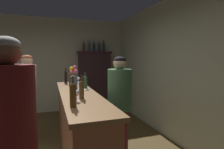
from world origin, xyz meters
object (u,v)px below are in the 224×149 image
wine_glass_front (77,94)px  display_bottle_midright (99,47)px  wine_bottle_rose (85,81)px  wine_bottle_chardonnay (82,89)px  display_cabinet (95,80)px  wine_glass_mid (78,79)px  display_bottle_center (94,47)px  wine_bottle_syrah (73,93)px  display_bottle_right (104,47)px  wine_bottle_pinot (66,76)px  flower_arrangement (74,78)px  cheese_plate (83,90)px  patron_in_navy (28,95)px  display_bottle_midleft (89,46)px  bar_counter (79,126)px  display_bottle_left (84,47)px  bartender (120,105)px  wine_bottle_malbec (71,78)px

wine_glass_front → display_bottle_midright: bearing=70.4°
wine_bottle_rose → wine_bottle_chardonnay: (-0.19, -0.79, 0.01)m
display_cabinet → display_bottle_midright: size_ratio=5.65×
wine_glass_mid → display_bottle_center: (0.70, 1.47, 0.77)m
wine_bottle_syrah → display_bottle_right: bearing=68.5°
wine_bottle_chardonnay → wine_bottle_pinot: wine_bottle_pinot is taller
flower_arrangement → cheese_plate: flower_arrangement is taller
cheese_plate → wine_bottle_rose: bearing=66.2°
wine_glass_front → patron_in_navy: bearing=115.7°
display_bottle_midleft → display_cabinet: bearing=0.0°
wine_glass_front → display_bottle_midright: size_ratio=0.45×
wine_bottle_rose → cheese_plate: bearing=-113.8°
bar_counter → display_bottle_left: display_bottle_left is taller
bar_counter → bartender: 0.73m
display_cabinet → bartender: (-0.29, -2.84, -0.04)m
display_bottle_midleft → display_bottle_center: (0.15, 0.00, -0.01)m
display_bottle_midright → display_bottle_right: 0.14m
wine_bottle_malbec → patron_in_navy: (-0.75, 0.15, -0.30)m
display_cabinet → cheese_plate: (-0.76, -2.38, 0.15)m
display_cabinet → wine_bottle_syrah: display_cabinet is taller
wine_bottle_rose → display_bottle_midright: 2.49m
cheese_plate → display_bottle_midright: 2.69m
wine_glass_mid → patron_in_navy: 1.02m
wine_bottle_syrah → wine_bottle_chardonnay: size_ratio=1.14×
cheese_plate → display_bottle_midright: display_bottle_midright is taller
wine_glass_front → display_bottle_right: size_ratio=0.42×
display_cabinet → wine_bottle_rose: size_ratio=6.60×
wine_glass_mid → cheese_plate: 0.92m
wine_glass_front → display_bottle_left: size_ratio=0.47×
cheese_plate → display_bottle_center: (0.76, 2.38, 0.85)m
wine_glass_mid → display_bottle_right: (0.99, 1.47, 0.78)m
display_bottle_center → wine_bottle_rose: bearing=-107.2°
display_bottle_midleft → bartender: size_ratio=0.21×
display_bottle_midleft → patron_in_navy: (-1.51, -1.72, -1.02)m
display_bottle_right → bartender: 3.09m
wine_bottle_chardonnay → wine_bottle_rose: bearing=76.2°
display_bottle_midleft → bartender: (-0.14, -2.84, -1.05)m
bar_counter → display_bottle_right: display_bottle_right is taller
display_bottle_midleft → cheese_plate: bearing=-104.3°
display_bottle_midright → display_bottle_midleft: bearing=180.0°
patron_in_navy → wine_bottle_malbec: bearing=36.4°
display_bottle_left → wine_glass_front: bearing=-101.6°
wine_bottle_chardonnay → display_bottle_midleft: bearing=76.3°
display_bottle_left → display_bottle_midright: display_bottle_midright is taller
display_bottle_center → flower_arrangement: bearing=-111.8°
wine_bottle_malbec → flower_arrangement: (0.02, -0.34, 0.04)m
wine_glass_front → wine_glass_mid: 1.70m
display_bottle_center → wine_glass_mid: bearing=-115.4°
wine_glass_front → display_bottle_center: display_bottle_center is taller
wine_bottle_pinot → flower_arrangement: (0.07, -0.75, 0.04)m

